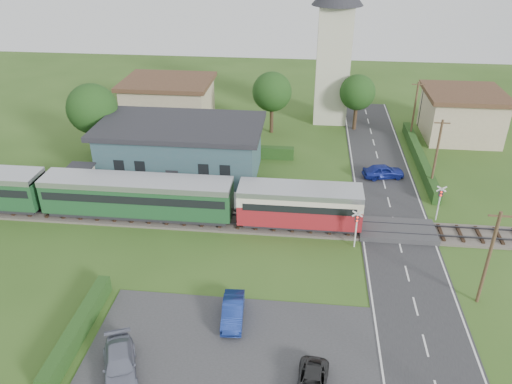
# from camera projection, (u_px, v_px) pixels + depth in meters

# --- Properties ---
(ground) EXTENTS (120.00, 120.00, 0.00)m
(ground) POSITION_uv_depth(u_px,v_px,m) (273.00, 239.00, 40.08)
(ground) COLOR #2D4C19
(railway_track) EXTENTS (76.00, 3.20, 0.49)m
(railway_track) POSITION_uv_depth(u_px,v_px,m) (275.00, 224.00, 41.77)
(railway_track) COLOR #4C443D
(railway_track) RESTS_ON ground
(road) EXTENTS (6.00, 70.00, 0.05)m
(road) POSITION_uv_depth(u_px,v_px,m) (400.00, 246.00, 39.12)
(road) COLOR #28282B
(road) RESTS_ON ground
(car_park) EXTENTS (17.00, 9.00, 0.08)m
(car_park) POSITION_uv_depth(u_px,v_px,m) (233.00, 349.00, 29.72)
(car_park) COLOR #333335
(car_park) RESTS_ON ground
(crossing_deck) EXTENTS (6.20, 3.40, 0.45)m
(crossing_deck) POSITION_uv_depth(u_px,v_px,m) (397.00, 230.00, 40.77)
(crossing_deck) COLOR #333335
(crossing_deck) RESTS_ON ground
(platform) EXTENTS (30.00, 3.00, 0.45)m
(platform) POSITION_uv_depth(u_px,v_px,m) (168.00, 198.00, 45.46)
(platform) COLOR gray
(platform) RESTS_ON ground
(equipment_hut) EXTENTS (2.30, 2.30, 2.55)m
(equipment_hut) POSITION_uv_depth(u_px,v_px,m) (81.00, 179.00, 45.48)
(equipment_hut) COLOR beige
(equipment_hut) RESTS_ON platform
(station_building) EXTENTS (16.00, 9.00, 5.30)m
(station_building) POSITION_uv_depth(u_px,v_px,m) (182.00, 148.00, 49.34)
(station_building) COLOR #2F515B
(station_building) RESTS_ON ground
(train) EXTENTS (43.20, 2.90, 3.40)m
(train) POSITION_uv_depth(u_px,v_px,m) (101.00, 194.00, 42.18)
(train) COLOR #232328
(train) RESTS_ON ground
(church_tower) EXTENTS (6.00, 6.00, 17.60)m
(church_tower) POSITION_uv_depth(u_px,v_px,m) (335.00, 38.00, 59.18)
(church_tower) COLOR beige
(church_tower) RESTS_ON ground
(house_west) EXTENTS (10.80, 8.80, 5.50)m
(house_west) POSITION_uv_depth(u_px,v_px,m) (169.00, 101.00, 62.00)
(house_west) COLOR tan
(house_west) RESTS_ON ground
(house_east) EXTENTS (8.80, 8.80, 5.50)m
(house_east) POSITION_uv_depth(u_px,v_px,m) (461.00, 114.00, 57.82)
(house_east) COLOR tan
(house_east) RESTS_ON ground
(hedge_carpark) EXTENTS (0.80, 9.00, 1.20)m
(hedge_carpark) POSITION_uv_depth(u_px,v_px,m) (78.00, 329.00, 30.35)
(hedge_carpark) COLOR #193814
(hedge_carpark) RESTS_ON ground
(hedge_roadside) EXTENTS (0.80, 18.00, 1.20)m
(hedge_roadside) POSITION_uv_depth(u_px,v_px,m) (419.00, 158.00, 52.43)
(hedge_roadside) COLOR #193814
(hedge_roadside) RESTS_ON ground
(hedge_station) EXTENTS (22.00, 0.80, 1.30)m
(hedge_station) POSITION_uv_depth(u_px,v_px,m) (193.00, 149.00, 54.25)
(hedge_station) COLOR #193814
(hedge_station) RESTS_ON ground
(tree_a) EXTENTS (5.20, 5.20, 8.00)m
(tree_a) POSITION_uv_depth(u_px,v_px,m) (92.00, 109.00, 51.62)
(tree_a) COLOR #332316
(tree_a) RESTS_ON ground
(tree_b) EXTENTS (4.60, 4.60, 7.34)m
(tree_b) POSITION_uv_depth(u_px,v_px,m) (272.00, 92.00, 57.96)
(tree_b) COLOR #332316
(tree_b) RESTS_ON ground
(tree_c) EXTENTS (4.20, 4.20, 6.78)m
(tree_c) POSITION_uv_depth(u_px,v_px,m) (358.00, 93.00, 58.94)
(tree_c) COLOR #332316
(tree_c) RESTS_ON ground
(utility_pole_b) EXTENTS (1.40, 0.22, 7.00)m
(utility_pole_b) POSITION_uv_depth(u_px,v_px,m) (489.00, 257.00, 31.76)
(utility_pole_b) COLOR #473321
(utility_pole_b) RESTS_ON ground
(utility_pole_c) EXTENTS (1.40, 0.22, 7.00)m
(utility_pole_c) POSITION_uv_depth(u_px,v_px,m) (436.00, 155.00, 45.74)
(utility_pole_c) COLOR #473321
(utility_pole_c) RESTS_ON ground
(utility_pole_d) EXTENTS (1.40, 0.22, 7.00)m
(utility_pole_d) POSITION_uv_depth(u_px,v_px,m) (414.00, 111.00, 56.22)
(utility_pole_d) COLOR #473321
(utility_pole_d) RESTS_ON ground
(crossing_signal_near) EXTENTS (0.84, 0.28, 3.28)m
(crossing_signal_near) POSITION_uv_depth(u_px,v_px,m) (357.00, 224.00, 38.10)
(crossing_signal_near) COLOR silver
(crossing_signal_near) RESTS_ON ground
(crossing_signal_far) EXTENTS (0.84, 0.28, 3.28)m
(crossing_signal_far) POSITION_uv_depth(u_px,v_px,m) (440.00, 198.00, 41.61)
(crossing_signal_far) COLOR silver
(crossing_signal_far) RESTS_ON ground
(streetlamp_west) EXTENTS (0.30, 0.30, 5.15)m
(streetlamp_west) POSITION_uv_depth(u_px,v_px,m) (99.00, 110.00, 58.17)
(streetlamp_west) COLOR #3F3F47
(streetlamp_west) RESTS_ON ground
(streetlamp_east) EXTENTS (0.30, 0.30, 5.15)m
(streetlamp_east) POSITION_uv_depth(u_px,v_px,m) (422.00, 103.00, 60.70)
(streetlamp_east) COLOR #3F3F47
(streetlamp_east) RESTS_ON ground
(car_on_road) EXTENTS (4.29, 2.43, 1.38)m
(car_on_road) POSITION_uv_depth(u_px,v_px,m) (383.00, 171.00, 49.25)
(car_on_road) COLOR navy
(car_on_road) RESTS_ON road
(car_park_blue) EXTENTS (1.59, 3.86, 1.24)m
(car_park_blue) POSITION_uv_depth(u_px,v_px,m) (233.00, 311.00, 31.62)
(car_park_blue) COLOR navy
(car_park_blue) RESTS_ON car_park
(car_park_silver) EXTENTS (3.32, 4.79, 1.29)m
(car_park_silver) POSITION_uv_depth(u_px,v_px,m) (120.00, 365.00, 27.77)
(car_park_silver) COLOR gray
(car_park_silver) RESTS_ON car_park
(car_park_dark) EXTENTS (1.97, 3.71, 0.99)m
(car_park_dark) POSITION_uv_depth(u_px,v_px,m) (312.00, 383.00, 26.83)
(car_park_dark) COLOR #282829
(car_park_dark) RESTS_ON car_park
(pedestrian_near) EXTENTS (0.81, 0.67, 1.89)m
(pedestrian_near) POSITION_uv_depth(u_px,v_px,m) (257.00, 194.00, 43.72)
(pedestrian_near) COLOR gray
(pedestrian_near) RESTS_ON platform
(pedestrian_far) EXTENTS (1.05, 1.16, 1.95)m
(pedestrian_far) POSITION_uv_depth(u_px,v_px,m) (93.00, 182.00, 45.71)
(pedestrian_far) COLOR gray
(pedestrian_far) RESTS_ON platform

